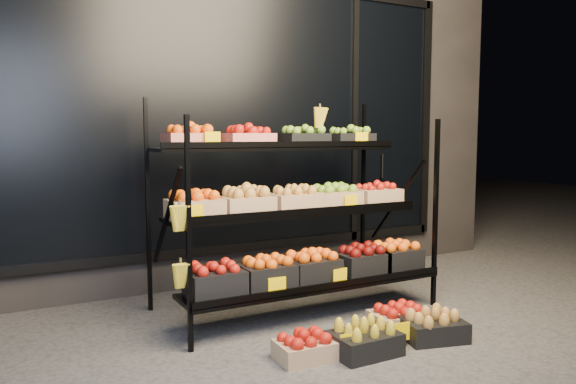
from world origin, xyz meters
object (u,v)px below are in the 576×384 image
floor_crate_left (305,346)px  floor_crate_midright (398,318)px  floor_crate_midleft (364,339)px  display_rack (296,211)px

floor_crate_left → floor_crate_midright: (0.85, 0.14, 0.00)m
floor_crate_midleft → floor_crate_midright: (0.47, 0.25, -0.01)m
floor_crate_midright → floor_crate_midleft: bearing=-142.6°
floor_crate_midleft → floor_crate_midright: 0.53m
floor_crate_midleft → floor_crate_midright: bearing=27.0°
display_rack → floor_crate_midleft: 1.20m
display_rack → floor_crate_midleft: size_ratio=5.22×
display_rack → floor_crate_left: size_ratio=6.15×
floor_crate_left → floor_crate_midleft: (0.37, -0.11, 0.01)m
floor_crate_left → floor_crate_midleft: 0.39m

